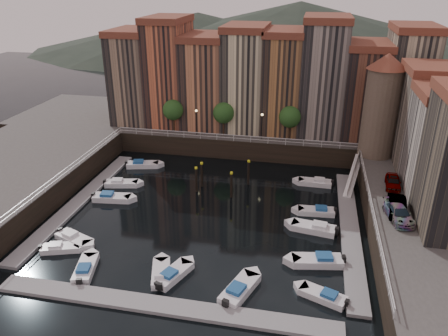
% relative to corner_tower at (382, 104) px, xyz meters
% --- Properties ---
extents(ground, '(200.00, 200.00, 0.00)m').
position_rel_corner_tower_xyz_m(ground, '(-20.00, -14.50, -10.19)').
color(ground, black).
rests_on(ground, ground).
extents(quay_far, '(80.00, 20.00, 3.00)m').
position_rel_corner_tower_xyz_m(quay_far, '(-20.00, 11.50, -8.69)').
color(quay_far, black).
rests_on(quay_far, ground).
extents(dock_left, '(2.00, 28.00, 0.35)m').
position_rel_corner_tower_xyz_m(dock_left, '(-36.20, -15.50, -10.02)').
color(dock_left, gray).
rests_on(dock_left, ground).
extents(dock_right, '(2.00, 28.00, 0.35)m').
position_rel_corner_tower_xyz_m(dock_right, '(-3.80, -15.50, -10.02)').
color(dock_right, gray).
rests_on(dock_right, ground).
extents(dock_near, '(30.00, 2.00, 0.35)m').
position_rel_corner_tower_xyz_m(dock_near, '(-20.00, -31.50, -10.02)').
color(dock_near, gray).
rests_on(dock_near, ground).
extents(mountains, '(145.00, 100.00, 18.00)m').
position_rel_corner_tower_xyz_m(mountains, '(-18.28, 95.50, -2.28)').
color(mountains, '#2D382D').
rests_on(mountains, ground).
extents(far_terrace, '(48.70, 10.30, 17.50)m').
position_rel_corner_tower_xyz_m(far_terrace, '(-16.69, 9.00, 0.76)').
color(far_terrace, '#886E56').
rests_on(far_terrace, quay_far).
extents(corner_tower, '(5.20, 5.20, 13.80)m').
position_rel_corner_tower_xyz_m(corner_tower, '(0.00, 0.00, 0.00)').
color(corner_tower, '#6B5B4C').
rests_on(corner_tower, quay_right).
extents(promenade_trees, '(21.20, 3.20, 5.20)m').
position_rel_corner_tower_xyz_m(promenade_trees, '(-21.33, 3.70, -3.61)').
color(promenade_trees, black).
rests_on(promenade_trees, quay_far).
extents(street_lamps, '(10.36, 0.36, 4.18)m').
position_rel_corner_tower_xyz_m(street_lamps, '(-21.00, 2.70, -4.30)').
color(street_lamps, black).
rests_on(street_lamps, quay_far).
extents(railings, '(36.08, 34.04, 0.52)m').
position_rel_corner_tower_xyz_m(railings, '(-20.00, -9.62, -6.41)').
color(railings, white).
rests_on(railings, ground).
extents(gangway, '(2.78, 8.32, 3.73)m').
position_rel_corner_tower_xyz_m(gangway, '(-2.90, -4.50, -8.28)').
color(gangway, white).
rests_on(gangway, ground).
extents(mooring_pilings, '(6.58, 4.50, 3.78)m').
position_rel_corner_tower_xyz_m(mooring_pilings, '(-19.92, -8.87, -8.54)').
color(mooring_pilings, black).
rests_on(mooring_pilings, ground).
extents(boat_left_0, '(4.17, 2.62, 0.94)m').
position_rel_corner_tower_xyz_m(boat_left_0, '(-32.92, -25.66, -9.88)').
color(boat_left_0, silver).
rests_on(boat_left_0, ground).
extents(boat_left_1, '(4.63, 3.10, 1.05)m').
position_rel_corner_tower_xyz_m(boat_left_1, '(-32.43, -23.82, -9.84)').
color(boat_left_1, silver).
rests_on(boat_left_1, ground).
extents(boat_left_2, '(4.99, 2.29, 1.12)m').
position_rel_corner_tower_xyz_m(boat_left_2, '(-32.52, -14.49, -9.82)').
color(boat_left_2, silver).
rests_on(boat_left_2, ground).
extents(boat_left_3, '(4.67, 2.50, 1.04)m').
position_rel_corner_tower_xyz_m(boat_left_3, '(-33.06, -10.37, -9.84)').
color(boat_left_3, silver).
rests_on(boat_left_3, ground).
extents(boat_left_4, '(4.95, 2.78, 1.11)m').
position_rel_corner_tower_xyz_m(boat_left_4, '(-32.63, -3.90, -9.82)').
color(boat_left_4, silver).
rests_on(boat_left_4, ground).
extents(boat_right_0, '(4.35, 2.96, 0.99)m').
position_rel_corner_tower_xyz_m(boat_right_0, '(-6.63, -27.68, -9.86)').
color(boat_right_0, silver).
rests_on(boat_right_0, ground).
extents(boat_right_1, '(5.25, 2.69, 1.18)m').
position_rel_corner_tower_xyz_m(boat_right_1, '(-7.14, -22.67, -9.80)').
color(boat_right_1, silver).
rests_on(boat_right_1, ground).
extents(boat_right_2, '(5.16, 2.57, 1.16)m').
position_rel_corner_tower_xyz_m(boat_right_2, '(-7.61, -16.67, -9.80)').
color(boat_right_2, silver).
rests_on(boat_right_2, ground).
extents(boat_right_3, '(4.53, 1.94, 1.03)m').
position_rel_corner_tower_xyz_m(boat_right_3, '(-7.38, -12.74, -9.85)').
color(boat_right_3, silver).
rests_on(boat_right_3, ground).
extents(boat_right_4, '(4.62, 1.76, 1.06)m').
position_rel_corner_tower_xyz_m(boat_right_4, '(-7.63, -4.87, -9.84)').
color(boat_right_4, silver).
rests_on(boat_right_4, ground).
extents(boat_near_0, '(2.62, 4.66, 1.04)m').
position_rel_corner_tower_xyz_m(boat_near_0, '(-28.68, -28.37, -9.84)').
color(boat_near_0, silver).
rests_on(boat_near_0, ground).
extents(boat_near_1, '(2.79, 4.58, 1.03)m').
position_rel_corner_tower_xyz_m(boat_near_1, '(-21.46, -27.60, -9.85)').
color(boat_near_1, silver).
rests_on(boat_near_1, ground).
extents(boat_near_2, '(3.13, 4.64, 1.05)m').
position_rel_corner_tower_xyz_m(boat_near_2, '(-20.35, -27.53, -9.84)').
color(boat_near_2, silver).
rests_on(boat_near_2, ground).
extents(boat_near_3, '(3.32, 5.17, 1.16)m').
position_rel_corner_tower_xyz_m(boat_near_3, '(-13.94, -28.42, -9.80)').
color(boat_near_3, silver).
rests_on(boat_near_3, ground).
extents(car_a, '(1.95, 4.20, 1.39)m').
position_rel_corner_tower_xyz_m(car_a, '(0.96, -10.16, -6.50)').
color(car_a, gray).
rests_on(car_a, quay_right).
extents(car_b, '(2.02, 4.88, 1.57)m').
position_rel_corner_tower_xyz_m(car_b, '(0.48, -16.45, -6.41)').
color(car_b, gray).
rests_on(car_b, quay_right).
extents(car_c, '(3.01, 5.23, 1.43)m').
position_rel_corner_tower_xyz_m(car_c, '(0.45, -17.78, -6.48)').
color(car_c, gray).
rests_on(car_c, quay_right).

